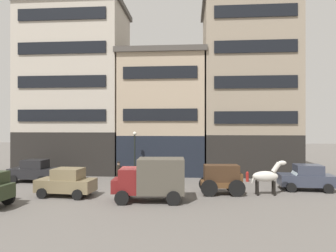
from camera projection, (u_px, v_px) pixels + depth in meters
name	position (u px, v px, depth m)	size (l,w,h in m)	color
ground_plane	(139.00, 195.00, 19.34)	(120.00, 120.00, 0.00)	#605B56
building_far_left	(76.00, 88.00, 30.19)	(10.42, 7.19, 16.97)	black
building_center_left	(163.00, 113.00, 29.50)	(8.46, 7.19, 11.80)	black
building_center_right	(248.00, 88.00, 28.86)	(9.02, 7.19, 16.73)	black
cargo_wagon	(222.00, 177.00, 19.67)	(2.99, 1.67, 1.98)	brown
draft_horse	(267.00, 176.00, 19.45)	(2.35, 0.70, 2.30)	beige
delivery_truck_far	(152.00, 178.00, 17.86)	(4.44, 2.35, 2.62)	maroon
sedan_dark	(34.00, 171.00, 24.05)	(3.76, 1.98, 1.83)	black
sedan_light	(67.00, 182.00, 19.12)	(3.82, 2.11, 1.83)	#7A6B4C
sedan_parked_curb	(306.00, 177.00, 20.91)	(3.80, 2.07, 1.83)	#333847
pedestrian_officer	(119.00, 172.00, 23.09)	(0.38, 0.38, 1.79)	black
streetlamp_curbside	(135.00, 148.00, 25.28)	(0.32, 0.32, 4.12)	black
fire_hydrant_curbside	(247.00, 176.00, 24.19)	(0.24, 0.24, 0.83)	maroon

